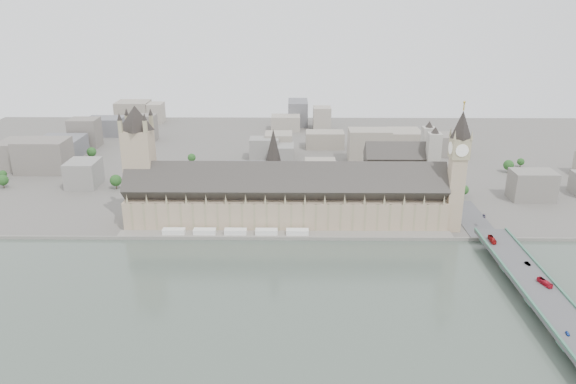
{
  "coord_description": "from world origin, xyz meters",
  "views": [
    {
      "loc": [
        6.34,
        -422.24,
        185.9
      ],
      "look_at": [
        2.01,
        35.07,
        23.04
      ],
      "focal_mm": 35.0,
      "sensor_mm": 36.0,
      "label": 1
    }
  ],
  "objects_px": {
    "victoria_tower": "(139,159)",
    "car_silver": "(528,263)",
    "westminster_bridge": "(525,279)",
    "red_bus_south": "(545,282)",
    "westminster_abbey": "(401,170)",
    "elizabeth_tower": "(458,163)",
    "palace_of_westminster": "(285,198)",
    "car_blue": "(568,333)",
    "car_approach": "(484,216)",
    "red_bus_north": "(492,239)"
  },
  "relations": [
    {
      "from": "elizabeth_tower",
      "to": "victoria_tower",
      "type": "xyz_separation_m",
      "value": [
        -260.0,
        18.0,
        -2.88
      ]
    },
    {
      "from": "westminster_bridge",
      "to": "red_bus_south",
      "type": "distance_m",
      "value": 18.44
    },
    {
      "from": "palace_of_westminster",
      "to": "car_approach",
      "type": "bearing_deg",
      "value": -3.08
    },
    {
      "from": "car_silver",
      "to": "elizabeth_tower",
      "type": "bearing_deg",
      "value": 93.11
    },
    {
      "from": "red_bus_south",
      "to": "palace_of_westminster",
      "type": "bearing_deg",
      "value": 125.88
    },
    {
      "from": "victoria_tower",
      "to": "red_bus_south",
      "type": "relative_size",
      "value": 8.42
    },
    {
      "from": "elizabeth_tower",
      "to": "victoria_tower",
      "type": "relative_size",
      "value": 1.07
    },
    {
      "from": "westminster_abbey",
      "to": "red_bus_south",
      "type": "distance_m",
      "value": 207.08
    },
    {
      "from": "victoria_tower",
      "to": "car_silver",
      "type": "height_order",
      "value": "victoria_tower"
    },
    {
      "from": "car_blue",
      "to": "car_silver",
      "type": "bearing_deg",
      "value": 91.17
    },
    {
      "from": "elizabeth_tower",
      "to": "red_bus_north",
      "type": "distance_m",
      "value": 67.52
    },
    {
      "from": "car_blue",
      "to": "palace_of_westminster",
      "type": "bearing_deg",
      "value": 139.78
    },
    {
      "from": "victoria_tower",
      "to": "car_approach",
      "type": "bearing_deg",
      "value": -3.02
    },
    {
      "from": "red_bus_north",
      "to": "car_approach",
      "type": "relative_size",
      "value": 2.23
    },
    {
      "from": "red_bus_south",
      "to": "elizabeth_tower",
      "type": "bearing_deg",
      "value": 86.88
    },
    {
      "from": "car_silver",
      "to": "westminster_bridge",
      "type": "bearing_deg",
      "value": -129.85
    },
    {
      "from": "elizabeth_tower",
      "to": "palace_of_westminster",
      "type": "bearing_deg",
      "value": 175.15
    },
    {
      "from": "red_bus_south",
      "to": "car_approach",
      "type": "bearing_deg",
      "value": 73.2
    },
    {
      "from": "car_blue",
      "to": "victoria_tower",
      "type": "bearing_deg",
      "value": 154.99
    },
    {
      "from": "elizabeth_tower",
      "to": "car_silver",
      "type": "distance_m",
      "value": 100.3
    },
    {
      "from": "red_bus_north",
      "to": "westminster_bridge",
      "type": "bearing_deg",
      "value": -80.41
    },
    {
      "from": "westminster_abbey",
      "to": "red_bus_south",
      "type": "xyz_separation_m",
      "value": [
        55.94,
        -198.94,
        -13.18
      ]
    },
    {
      "from": "victoria_tower",
      "to": "red_bus_south",
      "type": "height_order",
      "value": "victoria_tower"
    },
    {
      "from": "westminster_abbey",
      "to": "elizabeth_tower",
      "type": "bearing_deg",
      "value": -72.71
    },
    {
      "from": "westminster_bridge",
      "to": "car_approach",
      "type": "bearing_deg",
      "value": 88.08
    },
    {
      "from": "car_approach",
      "to": "victoria_tower",
      "type": "bearing_deg",
      "value": -175.89
    },
    {
      "from": "palace_of_westminster",
      "to": "car_silver",
      "type": "xyz_separation_m",
      "value": [
        167.21,
        -95.35,
        -11.63
      ]
    },
    {
      "from": "car_blue",
      "to": "red_bus_south",
      "type": "bearing_deg",
      "value": 87.76
    },
    {
      "from": "victoria_tower",
      "to": "westminster_abbey",
      "type": "xyz_separation_m",
      "value": [
        232.92,
        69.0,
        -30.12
      ]
    },
    {
      "from": "elizabeth_tower",
      "to": "car_blue",
      "type": "distance_m",
      "value": 174.64
    },
    {
      "from": "westminster_bridge",
      "to": "car_silver",
      "type": "bearing_deg",
      "value": 66.28
    },
    {
      "from": "westminster_abbey",
      "to": "car_silver",
      "type": "height_order",
      "value": "westminster_abbey"
    },
    {
      "from": "red_bus_north",
      "to": "car_silver",
      "type": "xyz_separation_m",
      "value": [
        11.89,
        -37.47,
        -0.89
      ]
    },
    {
      "from": "car_blue",
      "to": "car_approach",
      "type": "bearing_deg",
      "value": 95.59
    },
    {
      "from": "palace_of_westminster",
      "to": "car_blue",
      "type": "relative_size",
      "value": 66.23
    },
    {
      "from": "elizabeth_tower",
      "to": "car_approach",
      "type": "distance_m",
      "value": 54.46
    },
    {
      "from": "westminster_bridge",
      "to": "elizabeth_tower",
      "type": "bearing_deg",
      "value": 104.11
    },
    {
      "from": "victoria_tower",
      "to": "elizabeth_tower",
      "type": "bearing_deg",
      "value": -3.96
    },
    {
      "from": "car_silver",
      "to": "red_bus_south",
      "type": "bearing_deg",
      "value": -106.83
    },
    {
      "from": "elizabeth_tower",
      "to": "westminster_bridge",
      "type": "bearing_deg",
      "value": -75.89
    },
    {
      "from": "red_bus_south",
      "to": "car_blue",
      "type": "xyz_separation_m",
      "value": [
        -10.61,
        -55.22,
        -0.97
      ]
    },
    {
      "from": "elizabeth_tower",
      "to": "red_bus_north",
      "type": "xyz_separation_m",
      "value": [
        17.32,
        -46.18,
        -46.12
      ]
    },
    {
      "from": "car_blue",
      "to": "westminster_abbey",
      "type": "bearing_deg",
      "value": 108.75
    },
    {
      "from": "westminster_bridge",
      "to": "victoria_tower",
      "type": "bearing_deg",
      "value": 158.22
    },
    {
      "from": "car_silver",
      "to": "car_approach",
      "type": "xyz_separation_m",
      "value": [
        -1.91,
        86.47,
        -0.03
      ]
    },
    {
      "from": "westminster_abbey",
      "to": "victoria_tower",
      "type": "bearing_deg",
      "value": -163.5
    },
    {
      "from": "victoria_tower",
      "to": "car_blue",
      "type": "height_order",
      "value": "victoria_tower"
    },
    {
      "from": "car_silver",
      "to": "red_bus_north",
      "type": "bearing_deg",
      "value": 91.47
    },
    {
      "from": "elizabeth_tower",
      "to": "car_blue",
      "type": "relative_size",
      "value": 26.87
    },
    {
      "from": "palace_of_westminster",
      "to": "car_approach",
      "type": "xyz_separation_m",
      "value": [
        165.3,
        -8.88,
        -11.65
      ]
    }
  ]
}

